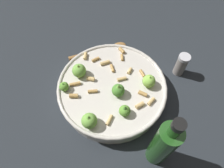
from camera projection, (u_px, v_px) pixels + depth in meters
The scene contains 5 objects.
ground_plane at pixel (112, 95), 0.67m from camera, with size 2.40×2.40×0.00m, color #23282D.
cooking_pan at pixel (112, 90), 0.64m from camera, with size 0.34×0.34×0.11m.
pepper_shaker at pixel (181, 65), 0.68m from camera, with size 0.04×0.04×0.09m.
olive_oil_bottle at pixel (163, 145), 0.48m from camera, with size 0.05×0.05×0.25m.
wooden_spoon at pixel (101, 50), 0.76m from camera, with size 0.17×0.18×0.02m.
Camera 1 is at (-0.14, 0.28, 0.59)m, focal length 32.26 mm.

